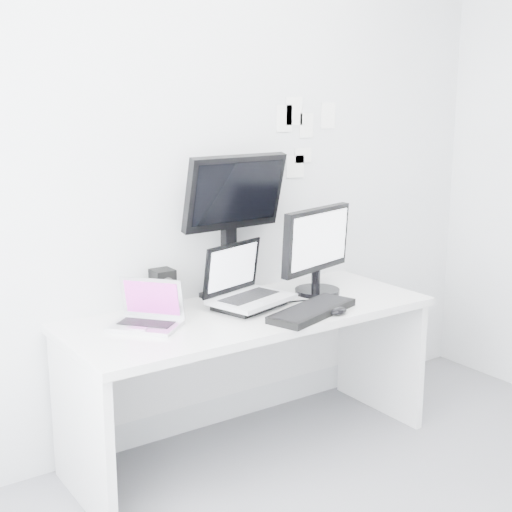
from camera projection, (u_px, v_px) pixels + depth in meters
name	position (u px, v px, depth m)	size (l,w,h in m)	color
back_wall	(211.00, 175.00, 3.58)	(3.60, 3.60, 0.00)	silver
desk	(250.00, 382.00, 3.52)	(1.80, 0.70, 0.73)	silver
macbook	(144.00, 304.00, 3.16)	(0.30, 0.22, 0.22)	#BCBDC1
speaker	(163.00, 290.00, 3.42)	(0.10, 0.10, 0.20)	black
dell_laptop	(252.00, 276.00, 3.45)	(0.38, 0.30, 0.32)	silver
rear_monitor	(232.00, 225.00, 3.58)	(0.55, 0.20, 0.75)	black
samsung_monitor	(318.00, 250.00, 3.68)	(0.51, 0.23, 0.47)	black
keyboard	(312.00, 311.00, 3.37)	(0.51, 0.18, 0.03)	black
mouse	(338.00, 311.00, 3.37)	(0.11, 0.07, 0.03)	black
wall_note_0	(284.00, 118.00, 3.76)	(0.10, 0.00, 0.14)	white
wall_note_1	(307.00, 125.00, 3.86)	(0.09, 0.00, 0.13)	white
wall_note_2	(328.00, 116.00, 3.93)	(0.10, 0.00, 0.14)	white
wall_note_3	(303.00, 155.00, 3.88)	(0.11, 0.00, 0.08)	white
wall_note_4	(294.00, 111.00, 3.79)	(0.11, 0.00, 0.15)	white
wall_note_5	(295.00, 166.00, 3.86)	(0.12, 0.00, 0.12)	white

